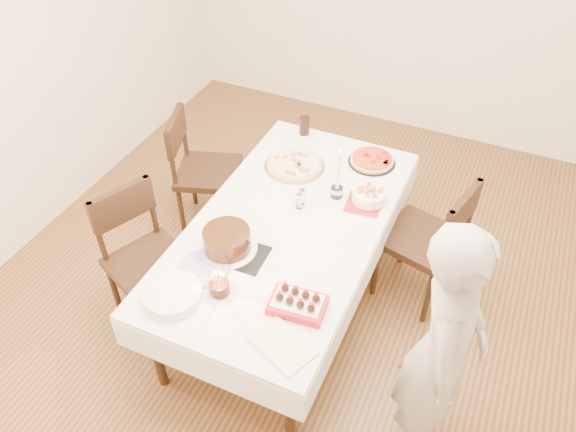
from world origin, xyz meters
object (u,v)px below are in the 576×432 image
at_px(chair_right_savory, 421,239).
at_px(person, 443,351).
at_px(chair_left_savory, 208,172).
at_px(pasta_bowl, 369,196).
at_px(pizza_white, 294,165).
at_px(layer_cake, 227,240).
at_px(strawberry_box, 298,303).
at_px(taper_candle, 338,173).
at_px(dining_table, 288,264).
at_px(cola_glass, 304,126).
at_px(chair_left_dessert, 150,265).
at_px(birthday_cake, 219,283).
at_px(pizza_pepperoni, 372,160).

relative_size(chair_right_savory, person, 0.63).
distance_m(chair_left_savory, pasta_bowl, 1.35).
bearing_deg(pasta_bowl, pizza_white, 167.49).
bearing_deg(layer_cake, chair_right_savory, 38.77).
distance_m(pasta_bowl, strawberry_box, 1.02).
xyz_separation_m(layer_cake, strawberry_box, (0.57, -0.24, -0.03)).
height_order(person, pasta_bowl, person).
distance_m(layer_cake, strawberry_box, 0.62).
bearing_deg(person, layer_cake, 76.87).
bearing_deg(taper_candle, dining_table, -115.99).
relative_size(taper_candle, strawberry_box, 1.27).
bearing_deg(cola_glass, chair_left_dessert, -106.86).
bearing_deg(pasta_bowl, taper_candle, -168.21).
bearing_deg(strawberry_box, cola_glass, 111.96).
bearing_deg(layer_cake, taper_candle, 60.08).
bearing_deg(dining_table, taper_candle, 64.01).
relative_size(chair_left_savory, person, 0.61).
distance_m(chair_right_savory, strawberry_box, 1.19).
relative_size(chair_left_savory, pizza_white, 2.30).
bearing_deg(chair_right_savory, chair_left_savory, -168.52).
height_order(cola_glass, layer_cake, cola_glass).
xyz_separation_m(taper_candle, birthday_cake, (-0.30, -1.06, -0.12)).
distance_m(chair_left_dessert, pizza_pepperoni, 1.71).
bearing_deg(cola_glass, taper_candle, -50.71).
xyz_separation_m(chair_right_savory, birthday_cake, (-0.90, -1.14, 0.32)).
bearing_deg(layer_cake, person, -9.84).
bearing_deg(dining_table, cola_glass, 107.42).
xyz_separation_m(chair_left_savory, pasta_bowl, (1.32, -0.10, 0.30)).
xyz_separation_m(dining_table, chair_left_savory, (-0.92, 0.53, 0.12)).
height_order(chair_right_savory, layer_cake, chair_right_savory).
distance_m(pizza_white, cola_glass, 0.44).
bearing_deg(pizza_pepperoni, chair_left_savory, -165.45).
relative_size(dining_table, chair_right_savory, 2.09).
bearing_deg(strawberry_box, person, 0.46).
relative_size(dining_table, person, 1.32).
bearing_deg(chair_left_savory, pizza_pepperoni, 175.60).
relative_size(person, strawberry_box, 5.31).
bearing_deg(birthday_cake, strawberry_box, 10.19).
xyz_separation_m(person, pizza_pepperoni, (-0.83, 1.43, -0.04)).
xyz_separation_m(chair_right_savory, chair_left_savory, (-1.71, 0.06, -0.01)).
distance_m(chair_left_savory, birthday_cake, 1.49).
height_order(dining_table, cola_glass, cola_glass).
bearing_deg(layer_cake, pasta_bowl, 50.95).
xyz_separation_m(person, birthday_cake, (-1.23, -0.09, 0.02)).
bearing_deg(dining_table, pizza_pepperoni, 71.45).
height_order(person, pizza_white, person).
bearing_deg(dining_table, strawberry_box, -61.17).
bearing_deg(chair_left_savory, layer_cake, 108.75).
height_order(chair_right_savory, pizza_pepperoni, chair_right_savory).
bearing_deg(dining_table, birthday_cake, -99.31).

